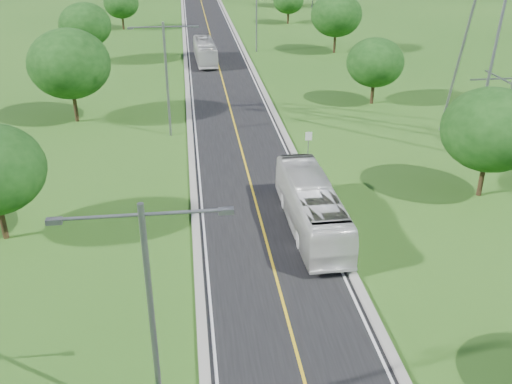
% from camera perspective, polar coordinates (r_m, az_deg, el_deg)
% --- Properties ---
extents(ground, '(260.00, 260.00, 0.00)m').
position_cam_1_polar(ground, '(66.91, -3.18, 10.41)').
color(ground, '#275718').
rests_on(ground, ground).
extents(road, '(8.00, 150.00, 0.06)m').
position_cam_1_polar(road, '(72.69, -3.54, 11.71)').
color(road, black).
rests_on(road, ground).
extents(curb_left, '(0.50, 150.00, 0.22)m').
position_cam_1_polar(curb_left, '(72.54, -6.96, 11.60)').
color(curb_left, gray).
rests_on(curb_left, ground).
extents(curb_right, '(0.50, 150.00, 0.22)m').
position_cam_1_polar(curb_right, '(73.04, -0.14, 11.90)').
color(curb_right, gray).
rests_on(curb_right, ground).
extents(speed_limit_sign, '(0.55, 0.09, 2.40)m').
position_cam_1_polar(speed_limit_sign, '(46.38, 5.27, 5.12)').
color(speed_limit_sign, slate).
rests_on(speed_limit_sign, ground).
extents(streetlight_near_left, '(5.90, 0.25, 10.00)m').
position_cam_1_polar(streetlight_near_left, '(20.43, -10.48, -11.28)').
color(streetlight_near_left, slate).
rests_on(streetlight_near_left, ground).
extents(streetlight_mid_left, '(5.90, 0.25, 10.00)m').
position_cam_1_polar(streetlight_mid_left, '(50.77, -8.97, 11.93)').
color(streetlight_mid_left, slate).
rests_on(streetlight_mid_left, ground).
extents(streetlight_far_right, '(5.90, 0.25, 10.00)m').
position_cam_1_polar(streetlight_far_right, '(83.79, 0.05, 17.83)').
color(streetlight_far_right, slate).
rests_on(streetlight_far_right, ground).
extents(tree_lc, '(7.56, 7.56, 8.79)m').
position_cam_1_polar(tree_lc, '(56.70, -18.18, 12.08)').
color(tree_lc, black).
rests_on(tree_lc, ground).
extents(tree_ld, '(6.72, 6.72, 7.82)m').
position_cam_1_polar(tree_ld, '(80.35, -16.72, 15.70)').
color(tree_ld, black).
rests_on(tree_ld, ground).
extents(tree_le, '(5.88, 5.88, 6.84)m').
position_cam_1_polar(tree_le, '(103.67, -13.34, 17.90)').
color(tree_le, black).
rests_on(tree_le, ground).
extents(tree_rb, '(6.72, 6.72, 7.82)m').
position_cam_1_polar(tree_rb, '(41.99, 22.45, 5.79)').
color(tree_rb, black).
rests_on(tree_rb, ground).
extents(tree_rc, '(5.88, 5.88, 6.84)m').
position_cam_1_polar(tree_rc, '(61.08, 11.83, 12.56)').
color(tree_rc, black).
rests_on(tree_rc, ground).
extents(tree_rd, '(7.14, 7.14, 8.30)m').
position_cam_1_polar(tree_rd, '(84.03, 8.04, 17.14)').
color(tree_rd, black).
rests_on(tree_rd, ground).
extents(tree_re, '(5.46, 5.46, 6.35)m').
position_cam_1_polar(tree_re, '(106.87, 3.26, 18.59)').
color(tree_re, black).
rests_on(tree_re, ground).
extents(bus_outbound, '(2.77, 11.41, 3.17)m').
position_cam_1_polar(bus_outbound, '(35.83, 5.58, -1.47)').
color(bus_outbound, silver).
rests_on(bus_outbound, road).
extents(bus_inbound, '(2.82, 10.52, 2.91)m').
position_cam_1_polar(bus_inbound, '(78.33, -5.11, 13.84)').
color(bus_inbound, silver).
rests_on(bus_inbound, road).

